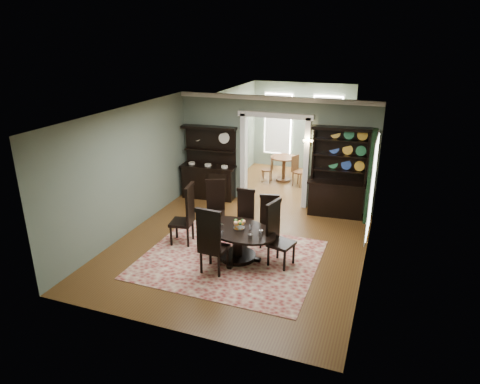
% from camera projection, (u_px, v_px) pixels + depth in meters
% --- Properties ---
extents(room, '(5.51, 6.01, 3.01)m').
position_uv_depth(room, '(237.00, 182.00, 9.11)').
color(room, brown).
rests_on(room, ground).
extents(parlor, '(3.51, 3.50, 3.01)m').
position_uv_depth(parlor, '(296.00, 132.00, 13.96)').
color(parlor, brown).
rests_on(parlor, ground).
extents(doorway_trim, '(2.08, 0.25, 2.57)m').
position_uv_depth(doorway_trim, '(275.00, 147.00, 11.69)').
color(doorway_trim, silver).
rests_on(doorway_trim, floor).
extents(right_window, '(0.15, 1.47, 2.12)m').
position_uv_depth(right_window, '(371.00, 182.00, 9.01)').
color(right_window, white).
rests_on(right_window, wall_right).
extents(wall_sconce, '(0.27, 0.21, 0.21)m').
position_uv_depth(wall_sconce, '(309.00, 142.00, 11.16)').
color(wall_sconce, gold).
rests_on(wall_sconce, back_wall_right).
extents(rug, '(3.69, 3.13, 0.01)m').
position_uv_depth(rug, '(230.00, 259.00, 9.16)').
color(rug, maroon).
rests_on(rug, floor).
extents(dining_table, '(2.03, 2.03, 0.69)m').
position_uv_depth(dining_table, '(238.00, 238.00, 9.04)').
color(dining_table, black).
rests_on(dining_table, rug).
extents(centerpiece, '(1.24, 0.80, 0.20)m').
position_uv_depth(centerpiece, '(239.00, 227.00, 8.91)').
color(centerpiece, silver).
rests_on(centerpiece, dining_table).
extents(chair_far_left, '(0.60, 0.58, 1.26)m').
position_uv_depth(chair_far_left, '(216.00, 204.00, 10.37)').
color(chair_far_left, black).
rests_on(chair_far_left, rug).
extents(chair_far_mid, '(0.45, 0.43, 1.16)m').
position_uv_depth(chair_far_mid, '(245.00, 212.00, 10.03)').
color(chair_far_mid, black).
rests_on(chair_far_mid, rug).
extents(chair_far_right, '(0.52, 0.50, 1.18)m').
position_uv_depth(chair_far_right, '(269.00, 219.00, 9.63)').
color(chair_far_right, black).
rests_on(chair_far_right, rug).
extents(chair_end_left, '(0.58, 0.60, 1.42)m').
position_uv_depth(chair_end_left, '(186.00, 213.00, 9.61)').
color(chair_end_left, black).
rests_on(chair_end_left, rug).
extents(chair_end_right, '(0.60, 0.62, 1.38)m').
position_uv_depth(chair_end_right, '(277.00, 232.00, 8.76)').
color(chair_end_right, black).
rests_on(chair_end_right, rug).
extents(chair_near, '(0.56, 0.53, 1.43)m').
position_uv_depth(chair_near, '(211.00, 240.00, 8.36)').
color(chair_near, black).
rests_on(chair_near, rug).
extents(sideboard, '(1.63, 0.69, 2.10)m').
position_uv_depth(sideboard, '(209.00, 173.00, 12.39)').
color(sideboard, black).
rests_on(sideboard, floor).
extents(welsh_dresser, '(1.54, 0.66, 2.35)m').
position_uv_depth(welsh_dresser, '(337.00, 184.00, 11.16)').
color(welsh_dresser, black).
rests_on(welsh_dresser, floor).
extents(parlor_table, '(0.88, 0.88, 0.81)m').
position_uv_depth(parlor_table, '(284.00, 165.00, 13.85)').
color(parlor_table, brown).
rests_on(parlor_table, parlor_floor).
extents(parlor_chair_left, '(0.37, 0.36, 0.86)m').
position_uv_depth(parlor_chair_left, '(269.00, 168.00, 13.74)').
color(parlor_chair_left, brown).
rests_on(parlor_chair_left, parlor_floor).
extents(parlor_chair_right, '(0.46, 0.45, 0.96)m').
position_uv_depth(parlor_chair_right, '(298.00, 170.00, 13.42)').
color(parlor_chair_right, brown).
rests_on(parlor_chair_right, parlor_floor).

